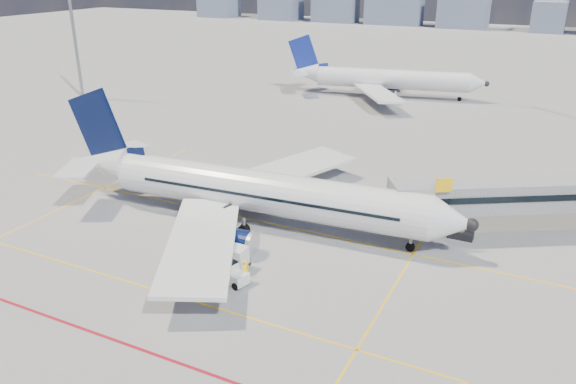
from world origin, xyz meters
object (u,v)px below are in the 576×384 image
object	(u,v)px
second_aircraft	(383,79)
cargo_dolly	(227,255)
main_aircraft	(248,190)
belt_loader	(201,214)
baggage_tug	(232,273)
ramp_worker	(245,271)

from	to	relation	value
second_aircraft	cargo_dolly	bearing A→B (deg)	-94.50
second_aircraft	cargo_dolly	distance (m)	65.65
main_aircraft	belt_loader	distance (m)	5.32
cargo_dolly	belt_loader	bearing A→B (deg)	136.90
baggage_tug	ramp_worker	bearing A→B (deg)	39.14
ramp_worker	belt_loader	bearing A→B (deg)	67.94
second_aircraft	baggage_tug	bearing A→B (deg)	-93.37
cargo_dolly	ramp_worker	bearing A→B (deg)	-30.91
baggage_tug	belt_loader	distance (m)	11.99
baggage_tug	main_aircraft	bearing A→B (deg)	127.86
baggage_tug	cargo_dolly	xyz separation A→B (m)	(-1.56, 1.91, 0.26)
second_aircraft	cargo_dolly	world-z (taller)	second_aircraft
main_aircraft	baggage_tug	xyz separation A→B (m)	(4.22, -9.95, -2.44)
main_aircraft	second_aircraft	world-z (taller)	main_aircraft
cargo_dolly	main_aircraft	bearing A→B (deg)	107.68
baggage_tug	belt_loader	world-z (taller)	belt_loader
ramp_worker	second_aircraft	bearing A→B (deg)	26.19
belt_loader	cargo_dolly	bearing A→B (deg)	-31.11
second_aircraft	belt_loader	world-z (taller)	second_aircraft
main_aircraft	second_aircraft	distance (m)	57.35
cargo_dolly	belt_loader	xyz separation A→B (m)	(-7.03, 6.45, -0.40)
main_aircraft	belt_loader	bearing A→B (deg)	-163.90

